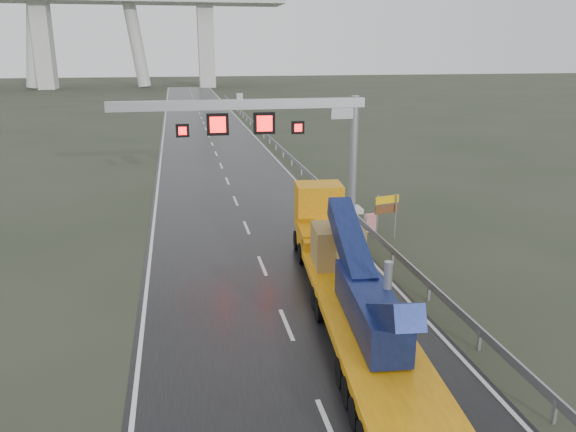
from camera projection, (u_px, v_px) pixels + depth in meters
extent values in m
plane|color=#2A3122|center=(311.00, 386.00, 17.09)|extent=(400.00, 400.00, 0.00)
cube|color=black|center=(216.00, 154.00, 54.68)|extent=(11.00, 200.00, 0.02)
cube|color=silver|center=(352.00, 210.00, 35.24)|extent=(1.20, 1.20, 0.30)
cylinder|color=#9C9FA5|center=(353.00, 155.00, 34.25)|extent=(0.48, 0.48, 7.20)
cube|color=#9C9FA5|center=(240.00, 104.00, 32.06)|extent=(14.80, 0.55, 0.55)
cube|color=#9C9FA5|center=(342.00, 111.00, 33.33)|extent=(1.40, 0.35, 0.90)
cube|color=#9C9FA5|center=(240.00, 96.00, 31.93)|extent=(0.35, 0.35, 0.35)
cube|color=black|center=(218.00, 124.00, 32.09)|extent=(1.25, 0.25, 1.25)
cube|color=#FF0C0C|center=(218.00, 125.00, 31.95)|extent=(0.90, 0.02, 0.90)
cube|color=black|center=(264.00, 123.00, 32.59)|extent=(1.25, 0.25, 1.25)
cube|color=#FF0C0C|center=(265.00, 124.00, 32.45)|extent=(0.90, 0.02, 0.90)
cube|color=black|center=(182.00, 131.00, 31.80)|extent=(0.75, 0.25, 0.75)
cube|color=#FF0C0C|center=(183.00, 131.00, 31.67)|extent=(0.54, 0.02, 0.54)
cube|color=black|center=(298.00, 128.00, 33.04)|extent=(0.75, 0.25, 0.75)
cube|color=#FF0C0C|center=(298.00, 128.00, 32.91)|extent=(0.54, 0.02, 0.54)
cube|color=silver|center=(44.00, 46.00, 139.18)|extent=(4.00, 6.00, 21.00)
cube|color=silver|center=(206.00, 46.00, 146.59)|extent=(4.00, 6.00, 21.00)
cube|color=orange|center=(362.00, 318.00, 19.29)|extent=(3.73, 12.98, 0.32)
cube|color=orange|center=(329.00, 243.00, 25.63)|extent=(2.47, 1.31, 0.46)
cube|color=orange|center=(324.00, 238.00, 27.09)|extent=(2.62, 2.95, 1.10)
cube|color=orange|center=(319.00, 207.00, 28.35)|extent=(2.44, 2.03, 2.38)
cube|color=black|center=(316.00, 197.00, 29.16)|extent=(2.10, 0.24, 1.10)
cube|color=#0D1A3E|center=(370.00, 307.00, 18.17)|extent=(1.78, 5.58, 1.28)
cube|color=#0D1A3E|center=(350.00, 243.00, 20.91)|extent=(1.37, 5.10, 2.34)
cube|color=#0D1A3E|center=(391.00, 316.00, 15.76)|extent=(1.15, 3.68, 2.21)
cylinder|color=#9C9FA5|center=(388.00, 283.00, 17.99)|extent=(0.30, 0.30, 1.46)
cube|color=olive|center=(337.00, 245.00, 23.54)|extent=(2.19, 2.19, 1.65)
cylinder|color=black|center=(396.00, 403.00, 15.52)|extent=(2.72, 1.15, 0.91)
cylinder|color=black|center=(348.00, 303.00, 21.62)|extent=(2.72, 1.15, 0.91)
cylinder|color=black|center=(319.00, 240.00, 28.66)|extent=(2.55, 1.23, 1.01)
cylinder|color=#9C9FA5|center=(377.00, 218.00, 29.80)|extent=(0.08, 0.08, 2.47)
cylinder|color=#9C9FA5|center=(395.00, 217.00, 29.99)|extent=(0.08, 0.08, 2.47)
cube|color=yellow|center=(387.00, 200.00, 29.61)|extent=(1.41, 0.39, 0.41)
cube|color=brown|center=(387.00, 209.00, 29.76)|extent=(1.41, 0.39, 0.46)
cube|color=red|center=(370.00, 223.00, 31.43)|extent=(0.63, 0.39, 1.00)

